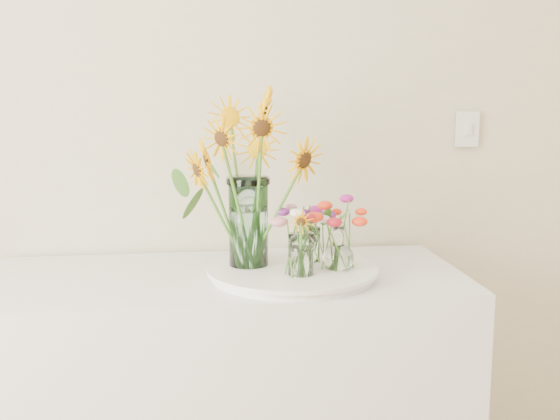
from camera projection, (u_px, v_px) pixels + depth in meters
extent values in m
cube|color=white|center=(227.00, 417.00, 2.13)|extent=(1.40, 0.60, 0.90)
cylinder|color=white|center=(293.00, 273.00, 2.02)|extent=(0.47, 0.47, 0.02)
cylinder|color=#A6D8CB|center=(248.00, 222.00, 2.02)|extent=(0.14, 0.14, 0.27)
cylinder|color=white|center=(301.00, 255.00, 1.93)|extent=(0.07, 0.07, 0.12)
cylinder|color=white|center=(310.00, 245.00, 2.08)|extent=(0.08, 0.08, 0.11)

